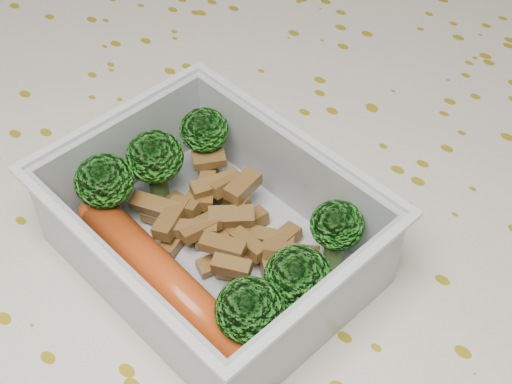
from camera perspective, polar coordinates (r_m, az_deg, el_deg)
The scene contains 6 objects.
dining_table at distance 0.50m, azimuth 0.34°, elevation -8.75°, with size 1.40×0.90×0.75m.
tablecloth at distance 0.46m, azimuth 0.37°, elevation -5.24°, with size 1.46×0.96×0.19m.
lunch_container at distance 0.40m, azimuth -3.46°, elevation -3.68°, with size 0.18×0.15×0.06m.
broccoli_florets at distance 0.38m, azimuth -3.21°, elevation -1.92°, with size 0.16×0.11×0.05m.
meat_pile at distance 0.41m, azimuth -2.85°, elevation -2.28°, with size 0.11×0.07×0.03m.
sausage at distance 0.38m, azimuth -7.23°, elevation -7.11°, with size 0.15×0.04×0.02m.
Camera 1 is at (0.18, -0.22, 1.08)m, focal length 50.00 mm.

